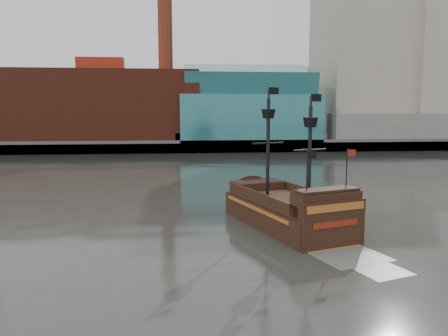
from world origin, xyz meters
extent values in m
plane|color=#292C27|center=(0.00, 0.00, 0.00)|extent=(400.00, 400.00, 0.00)
cube|color=slate|center=(0.00, 92.00, 1.00)|extent=(220.00, 60.00, 2.00)
cube|color=#4C4C49|center=(0.00, 62.50, 1.30)|extent=(220.00, 1.00, 2.60)
cube|color=maroon|center=(-22.00, 72.00, 9.50)|extent=(42.00, 18.00, 15.00)
cube|color=#2B6E73|center=(10.00, 70.00, 7.00)|extent=(30.00, 16.00, 10.00)
cube|color=#A19685|center=(40.00, 80.00, 25.00)|extent=(20.00, 22.00, 46.00)
cube|color=#A69C8B|center=(58.00, 76.00, 21.00)|extent=(18.00, 18.00, 38.00)
cube|color=#A19685|center=(50.00, 97.00, 28.00)|extent=(24.00, 20.00, 52.00)
cube|color=slate|center=(48.00, 66.00, 5.00)|extent=(40.00, 6.00, 6.00)
cylinder|color=maroon|center=(-8.00, 74.00, 28.00)|extent=(3.20, 3.20, 22.00)
cube|color=#2B6E73|center=(10.00, 70.00, 15.00)|extent=(28.00, 14.94, 8.78)
cube|color=black|center=(2.70, 4.65, 0.58)|extent=(8.03, 12.42, 2.49)
cube|color=#442F19|center=(2.70, 4.65, 1.97)|extent=(7.22, 11.18, 0.29)
cube|color=black|center=(1.32, 9.04, 2.30)|extent=(4.58, 3.42, 0.96)
cube|color=black|center=(4.20, -0.10, 2.69)|extent=(4.81, 2.83, 1.73)
cube|color=black|center=(4.46, -0.95, 1.15)|extent=(4.55, 1.64, 3.84)
cube|color=#A85C20|center=(4.50, -1.07, 2.69)|extent=(4.14, 1.37, 0.48)
cube|color=maroon|center=(4.50, -1.07, 1.63)|extent=(3.23, 1.08, 0.38)
cylinder|color=black|center=(1.54, 5.80, 5.85)|extent=(0.34, 0.34, 7.48)
cylinder|color=black|center=(4.04, 3.27, 5.56)|extent=(0.34, 0.34, 6.91)
cone|color=black|center=(1.54, 5.80, 8.44)|extent=(1.32, 1.32, 0.67)
cone|color=black|center=(4.04, 3.27, 7.86)|extent=(1.32, 1.32, 0.67)
cube|color=black|center=(1.95, 5.92, 10.17)|extent=(0.83, 0.29, 0.53)
cube|color=black|center=(4.45, 3.39, 9.59)|extent=(0.83, 0.29, 0.53)
cube|color=gray|center=(4.95, -2.48, 0.01)|extent=(4.92, 4.52, 0.02)
camera|label=1|loc=(-5.19, -26.89, 8.72)|focal=35.00mm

